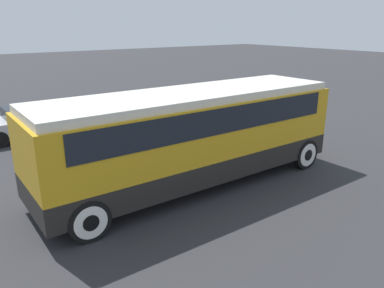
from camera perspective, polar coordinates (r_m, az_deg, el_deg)
ground_plane at (r=11.79m, az=-0.00°, el=-6.08°), size 120.00×120.00×0.00m
tour_bus at (r=11.25m, az=0.39°, el=2.25°), size 9.55×2.70×2.92m
parked_car_near at (r=18.06m, az=-3.22°, el=4.83°), size 4.11×1.80×1.41m
parked_car_mid at (r=17.92m, az=-22.50°, el=3.33°), size 4.46×1.91×1.39m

